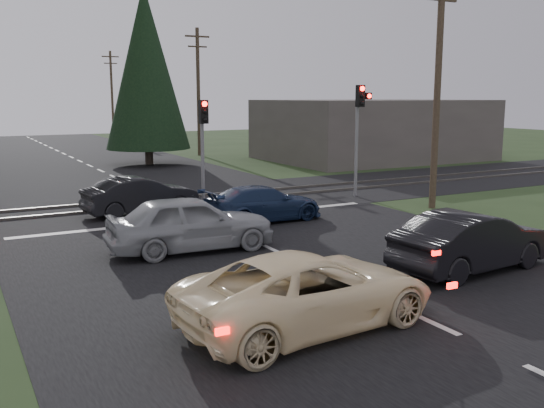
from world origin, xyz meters
TOP-DOWN VIEW (x-y plane):
  - ground at (0.00, 0.00)m, footprint 120.00×120.00m
  - road at (0.00, 10.00)m, footprint 14.00×100.00m
  - rail_corridor at (0.00, 12.00)m, footprint 120.00×8.00m
  - stop_line at (0.00, 8.20)m, footprint 13.00×0.35m
  - rail_near at (0.00, 11.20)m, footprint 120.00×0.12m
  - rail_far at (0.00, 12.80)m, footprint 120.00×0.12m
  - traffic_signal_right at (7.55, 9.47)m, footprint 0.68×0.48m
  - traffic_signal_center at (1.00, 10.68)m, footprint 0.32×0.48m
  - utility_pole_near at (8.50, 6.00)m, footprint 1.80×0.26m
  - utility_pole_mid at (8.50, 30.00)m, footprint 1.80×0.26m
  - utility_pole_far at (8.50, 55.00)m, footprint 1.80×0.26m
  - conifer_tree at (3.50, 26.00)m, footprint 5.20×5.20m
  - building_right at (18.00, 22.00)m, footprint 14.00×10.00m
  - cream_coupe at (-2.16, -2.12)m, footprint 5.21×2.75m
  - dark_hatchback at (3.33, -0.89)m, footprint 4.56×1.94m
  - silver_car at (-2.04, 4.23)m, footprint 4.70×2.12m
  - blue_sedan at (1.58, 6.83)m, footprint 4.32×1.96m
  - dark_car_far at (-1.70, 10.11)m, footprint 4.26×1.85m

SIDE VIEW (x-z plane):
  - ground at x=0.00m, z-range 0.00..0.00m
  - road at x=0.00m, z-range 0.00..0.01m
  - rail_corridor at x=0.00m, z-range 0.00..0.01m
  - stop_line at x=0.00m, z-range 0.01..0.01m
  - rail_near at x=0.00m, z-range 0.00..0.10m
  - rail_far at x=0.00m, z-range 0.00..0.10m
  - blue_sedan at x=1.58m, z-range 0.00..1.23m
  - dark_car_far at x=-1.70m, z-range 0.00..1.36m
  - cream_coupe at x=-2.16m, z-range 0.00..1.40m
  - dark_hatchback at x=3.33m, z-range 0.00..1.46m
  - silver_car at x=-2.04m, z-range 0.00..1.57m
  - building_right at x=18.00m, z-range 0.00..4.00m
  - traffic_signal_center at x=1.00m, z-range 0.76..4.86m
  - traffic_signal_right at x=7.55m, z-range 0.96..5.66m
  - utility_pole_near at x=8.50m, z-range 0.23..9.23m
  - utility_pole_mid at x=8.50m, z-range 0.23..9.23m
  - utility_pole_far at x=8.50m, z-range 0.23..9.23m
  - conifer_tree at x=3.50m, z-range 0.49..11.49m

